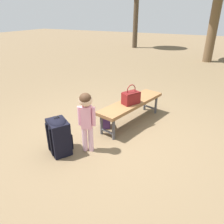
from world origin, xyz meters
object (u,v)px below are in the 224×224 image
at_px(backpack_small, 105,119).
at_px(handbag, 131,97).
at_px(backpack_large, 59,135).
at_px(park_bench, 132,104).
at_px(child_standing, 86,114).

bearing_deg(backpack_small, handbag, 126.13).
height_order(handbag, backpack_large, handbag).
height_order(park_bench, handbag, handbag).
height_order(handbag, child_standing, child_standing).
bearing_deg(backpack_small, backpack_large, -13.30).
bearing_deg(park_bench, backpack_small, -44.24).
bearing_deg(backpack_large, child_standing, 121.74).
bearing_deg(handbag, backpack_large, -25.82).
distance_m(handbag, child_standing, 1.12).
bearing_deg(park_bench, child_standing, -11.91).
distance_m(park_bench, handbag, 0.21).
xyz_separation_m(handbag, child_standing, (1.09, -0.27, 0.07)).
height_order(park_bench, backpack_large, backpack_large).
relative_size(handbag, backpack_small, 1.10).
height_order(backpack_large, backpack_small, backpack_large).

